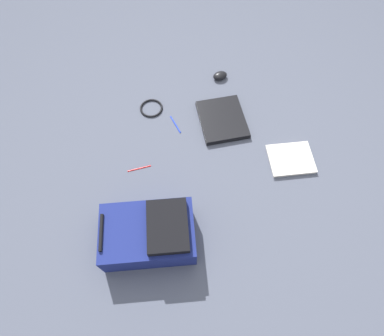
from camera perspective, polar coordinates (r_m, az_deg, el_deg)
ground_plane at (r=1.81m, az=1.13°, el=1.00°), size 4.12×4.12×0.00m
backpack at (r=1.57m, az=-7.45°, el=-11.44°), size 0.38×0.49×0.21m
laptop at (r=1.96m, az=5.36°, el=8.54°), size 0.34×0.30×0.03m
book_red at (r=1.89m, az=17.00°, el=1.50°), size 0.25×0.28×0.02m
computer_mouse at (r=2.18m, az=4.98°, el=15.92°), size 0.07×0.10×0.04m
cable_coil at (r=2.03m, az=-7.18°, el=10.43°), size 0.14×0.14×0.01m
pen_black at (r=1.81m, az=-9.29°, el=-0.04°), size 0.02×0.13×0.01m
pen_blue at (r=1.95m, az=-2.94°, el=7.74°), size 0.14×0.03×0.01m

